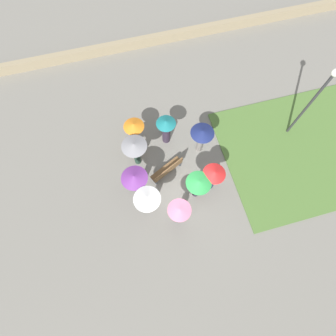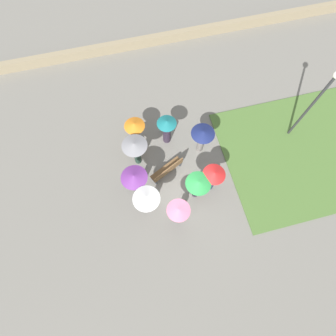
{
  "view_description": "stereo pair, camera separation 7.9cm",
  "coord_description": "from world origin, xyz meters",
  "views": [
    {
      "loc": [
        1.89,
        3.6,
        12.37
      ],
      "look_at": [
        0.66,
        -0.93,
        0.96
      ],
      "focal_mm": 28.0,
      "sensor_mm": 36.0,
      "label": 1
    },
    {
      "loc": [
        1.81,
        3.62,
        12.37
      ],
      "look_at": [
        0.66,
        -0.93,
        0.96
      ],
      "focal_mm": 28.0,
      "sensor_mm": 36.0,
      "label": 2
    }
  ],
  "objects": [
    {
      "name": "crowd_person_orange",
      "position": [
        1.75,
        -3.19,
        1.21
      ],
      "size": [
        1.0,
        1.0,
        1.78
      ],
      "rotation": [
        0.0,
        0.0,
        4.15
      ],
      "color": "slate",
      "rests_on": "ground_plane"
    },
    {
      "name": "crowd_person_teal",
      "position": [
        0.23,
        -2.91,
        1.15
      ],
      "size": [
        0.96,
        0.96,
        1.82
      ],
      "rotation": [
        0.0,
        0.0,
        4.85
      ],
      "color": "#2D2333",
      "rests_on": "ground_plane"
    },
    {
      "name": "lawn_patch_near",
      "position": [
        -7.22,
        -0.45,
        0.03
      ],
      "size": [
        9.59,
        6.75,
        0.06
      ],
      "color": "#4C7033",
      "rests_on": "ground_plane"
    },
    {
      "name": "crowd_person_grey",
      "position": [
        1.95,
        -2.07,
        1.45
      ],
      "size": [
        1.2,
        1.2,
        1.92
      ],
      "rotation": [
        0.0,
        0.0,
        0.92
      ],
      "color": "#1E3328",
      "rests_on": "ground_plane"
    },
    {
      "name": "park_bench",
      "position": [
        0.67,
        -1.03,
        0.47
      ],
      "size": [
        1.75,
        1.11,
        0.9
      ],
      "rotation": [
        0.0,
        0.0,
        0.44
      ],
      "color": "brown",
      "rests_on": "ground_plane"
    },
    {
      "name": "crowd_person_navy",
      "position": [
        -1.28,
        -1.95,
        1.37
      ],
      "size": [
        1.14,
        1.14,
        1.83
      ],
      "rotation": [
        0.0,
        0.0,
        5.94
      ],
      "color": "slate",
      "rests_on": "ground_plane"
    },
    {
      "name": "crowd_person_pink",
      "position": [
        0.77,
        1.29,
        1.28
      ],
      "size": [
        1.02,
        1.02,
        1.79
      ],
      "rotation": [
        0.0,
        0.0,
        3.23
      ],
      "color": "#282D47",
      "rests_on": "ground_plane"
    },
    {
      "name": "crowd_person_white",
      "position": [
        1.96,
        0.51,
        1.59
      ],
      "size": [
        1.17,
        1.17,
        2.01
      ],
      "rotation": [
        0.0,
        0.0,
        4.73
      ],
      "color": "#2D2333",
      "rests_on": "ground_plane"
    },
    {
      "name": "crowd_person_purple",
      "position": [
        2.27,
        -0.56,
        1.51
      ],
      "size": [
        1.18,
        1.18,
        1.95
      ],
      "rotation": [
        0.0,
        0.0,
        5.42
      ],
      "color": "black",
      "rests_on": "ground_plane"
    },
    {
      "name": "parapet_wall",
      "position": [
        0.0,
        -9.78,
        0.32
      ],
      "size": [
        45.0,
        0.35,
        0.64
      ],
      "color": "gray",
      "rests_on": "ground_plane"
    },
    {
      "name": "crowd_person_green",
      "position": [
        -0.37,
        0.36,
        1.38
      ],
      "size": [
        1.14,
        1.14,
        1.82
      ],
      "rotation": [
        0.0,
        0.0,
        3.1
      ],
      "color": "#2D2333",
      "rests_on": "ground_plane"
    },
    {
      "name": "lamp_post",
      "position": [
        -6.22,
        -1.69,
        2.95
      ],
      "size": [
        0.32,
        0.32,
        4.63
      ],
      "color": "#2D2D30",
      "rests_on": "ground_plane"
    },
    {
      "name": "ground_plane",
      "position": [
        0.0,
        0.0,
        0.0
      ],
      "size": [
        90.0,
        90.0,
        0.0
      ],
      "primitive_type": "plane",
      "color": "slate"
    },
    {
      "name": "crowd_person_red",
      "position": [
        -1.16,
        0.13,
        1.19
      ],
      "size": [
        1.02,
        1.02,
        1.83
      ],
      "rotation": [
        0.0,
        0.0,
        3.86
      ],
      "color": "#282D47",
      "rests_on": "ground_plane"
    }
  ]
}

